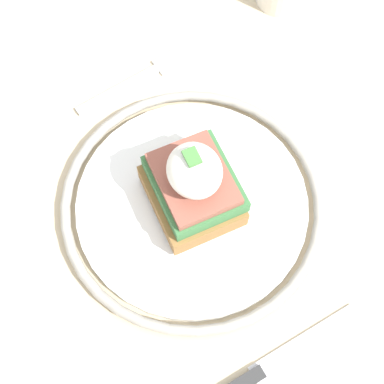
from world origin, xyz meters
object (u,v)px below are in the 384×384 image
Objects in this scene: plate at (192,203)px; knife at (257,375)px; sandwich at (193,185)px; fork at (138,79)px.

plate is 0.17m from knife.
plate is 1.38× the size of knife.
sandwich reaches higher than plate.
plate is 0.04m from sandwich.
sandwich is at bearing -2.46° from fork.
knife reaches higher than fork.
knife is (0.17, -0.01, -0.01)m from plate.
plate reaches higher than fork.
knife is at bearing -3.94° from fork.
sandwich is 0.17m from fork.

